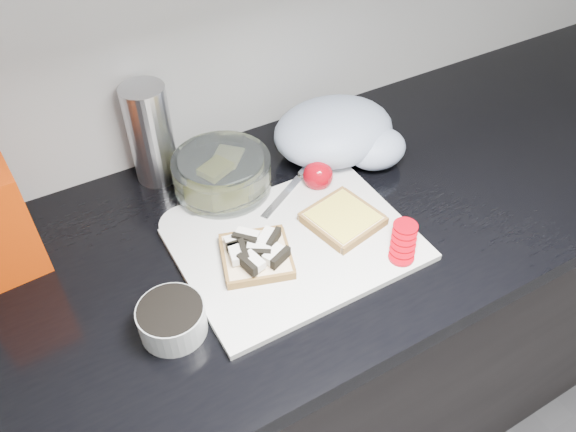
# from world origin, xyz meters

# --- Properties ---
(base_cabinet) EXTENTS (3.50, 0.60, 0.86)m
(base_cabinet) POSITION_xyz_m (0.00, 1.20, 0.43)
(base_cabinet) COLOR black
(base_cabinet) RESTS_ON ground
(countertop) EXTENTS (3.50, 0.64, 0.04)m
(countertop) POSITION_xyz_m (0.00, 1.20, 0.88)
(countertop) COLOR black
(countertop) RESTS_ON base_cabinet
(cutting_board) EXTENTS (0.40, 0.30, 0.01)m
(cutting_board) POSITION_xyz_m (0.07, 1.14, 0.91)
(cutting_board) COLOR silver
(cutting_board) RESTS_ON countertop
(bread_left) EXTENTS (0.15, 0.15, 0.04)m
(bread_left) POSITION_xyz_m (-0.01, 1.14, 0.92)
(bread_left) COLOR beige
(bread_left) RESTS_ON cutting_board
(bread_right) EXTENTS (0.14, 0.14, 0.02)m
(bread_right) POSITION_xyz_m (0.16, 1.14, 0.92)
(bread_right) COLOR beige
(bread_right) RESTS_ON cutting_board
(tomato_slices) EXTENTS (0.10, 0.10, 0.02)m
(tomato_slices) POSITION_xyz_m (0.22, 1.04, 0.92)
(tomato_slices) COLOR #9D030F
(tomato_slices) RESTS_ON cutting_board
(knife) EXTENTS (0.18, 0.11, 0.01)m
(knife) POSITION_xyz_m (0.15, 1.28, 0.92)
(knife) COLOR silver
(knife) RESTS_ON cutting_board
(seed_tub) EXTENTS (0.10, 0.10, 0.05)m
(seed_tub) POSITION_xyz_m (-0.19, 1.08, 0.93)
(seed_tub) COLOR #A4A9A9
(seed_tub) RESTS_ON countertop
(tub_lid) EXTENTS (0.12, 0.12, 0.01)m
(tub_lid) POSITION_xyz_m (-0.08, 1.29, 0.90)
(tub_lid) COLOR silver
(tub_lid) RESTS_ON countertop
(glass_bowl) EXTENTS (0.19, 0.19, 0.08)m
(glass_bowl) POSITION_xyz_m (0.02, 1.34, 0.94)
(glass_bowl) COLOR silver
(glass_bowl) RESTS_ON countertop
(steel_canister) EXTENTS (0.08, 0.08, 0.20)m
(steel_canister) POSITION_xyz_m (-0.08, 1.45, 1.00)
(steel_canister) COLOR #A5A5AA
(steel_canister) RESTS_ON countertop
(grocery_bag) EXTENTS (0.27, 0.24, 0.11)m
(grocery_bag) POSITION_xyz_m (0.28, 1.33, 0.95)
(grocery_bag) COLOR #9FA7C4
(grocery_bag) RESTS_ON countertop
(whole_tomatoes) EXTENTS (0.06, 0.06, 0.06)m
(whole_tomatoes) POSITION_xyz_m (0.18, 1.26, 0.93)
(whole_tomatoes) COLOR #9D030F
(whole_tomatoes) RESTS_ON countertop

